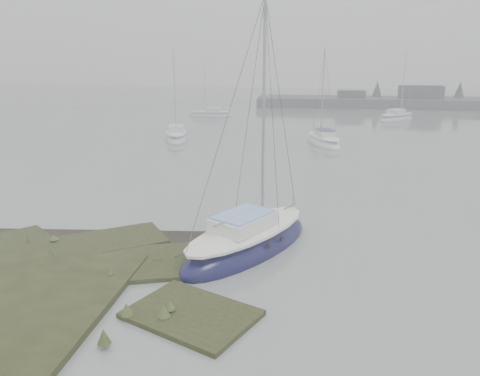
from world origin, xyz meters
name	(u,v)px	position (x,y,z in m)	size (l,w,h in m)	color
ground	(267,140)	(0.00, 30.00, 0.00)	(160.00, 160.00, 0.00)	slate
far_shoreline	(467,102)	(26.84, 61.90, 0.85)	(60.00, 8.00, 4.15)	#4C4F51
sailboat_main	(248,243)	(1.49, 4.52, 0.31)	(5.62, 7.36, 10.08)	#0D0D35
sailboat_white	(324,141)	(5.05, 28.18, 0.27)	(3.82, 6.41, 8.59)	white
sailboat_far_a	(176,137)	(-8.16, 28.79, 0.27)	(3.53, 6.41, 8.61)	silver
sailboat_far_b	(397,118)	(14.13, 45.80, 0.27)	(5.65, 5.92, 8.70)	#A1A5AA
sailboat_far_c	(211,115)	(-8.48, 46.04, 0.23)	(5.36, 1.95, 7.48)	#A4A7AD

